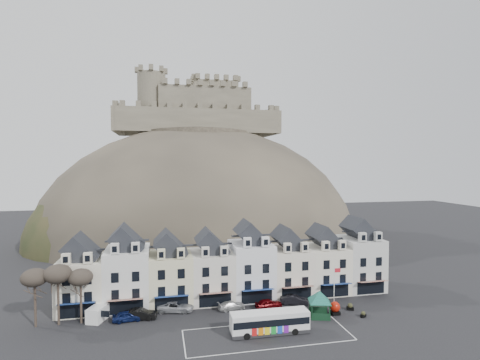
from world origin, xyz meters
name	(u,v)px	position (x,y,z in m)	size (l,w,h in m)	color
ground	(255,341)	(0.00, 0.00, 0.00)	(300.00, 300.00, 0.00)	black
coach_bay_markings	(267,335)	(2.00, 1.25, 0.00)	(22.00, 7.50, 0.01)	silver
townhouse_terrace	(232,267)	(0.15, 15.97, 5.30)	(54.40, 9.35, 11.80)	#EDE6CD
castle_hill	(203,236)	(1.25, 68.95, 0.11)	(100.00, 76.00, 68.00)	#322E27
castle	(198,109)	(0.51, 75.93, 40.19)	(50.20, 22.20, 22.00)	#5D5647
tree_left_far	(34,278)	(-29.00, 10.50, 6.90)	(3.61, 3.61, 8.24)	#332820
tree_left_mid	(58,274)	(-26.00, 10.50, 7.24)	(3.78, 3.78, 8.64)	#332820
tree_left_near	(81,278)	(-23.00, 10.50, 6.55)	(3.43, 3.43, 7.84)	#332820
bus	(270,321)	(2.46, 1.65, 1.65)	(10.64, 2.61, 2.99)	#262628
bus_shelter	(319,297)	(11.23, 5.24, 3.07)	(6.01, 6.01, 3.95)	#11331C
red_buoy	(335,308)	(13.95, 5.68, 0.98)	(1.55, 1.55, 1.92)	black
flagpole	(335,287)	(14.03, 6.00, 4.09)	(1.04, 0.11, 7.16)	silver
white_van	(100,312)	(-20.61, 11.40, 1.04)	(3.51, 4.96, 2.08)	white
planter_west	(350,307)	(17.00, 6.66, 0.53)	(1.22, 0.93, 1.09)	black
planter_east	(363,314)	(17.58, 3.79, 0.43)	(1.00, 0.76, 0.90)	black
car_navy	(128,316)	(-16.55, 9.74, 0.74)	(1.75, 4.34, 1.48)	#0D1845
car_black	(140,314)	(-14.80, 9.92, 0.78)	(1.65, 4.73, 1.56)	black
car_silver	(176,306)	(-9.60, 11.83, 0.77)	(2.56, 5.46, 1.54)	#9EA0A6
car_white	(232,305)	(-1.01, 10.81, 0.63)	(1.76, 4.33, 1.26)	#B9B9B9
car_maroon	(269,304)	(4.80, 10.09, 0.73)	(1.73, 4.29, 1.46)	#520407
car_charcoal	(294,300)	(9.32, 10.68, 0.75)	(1.59, 4.57, 1.50)	black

